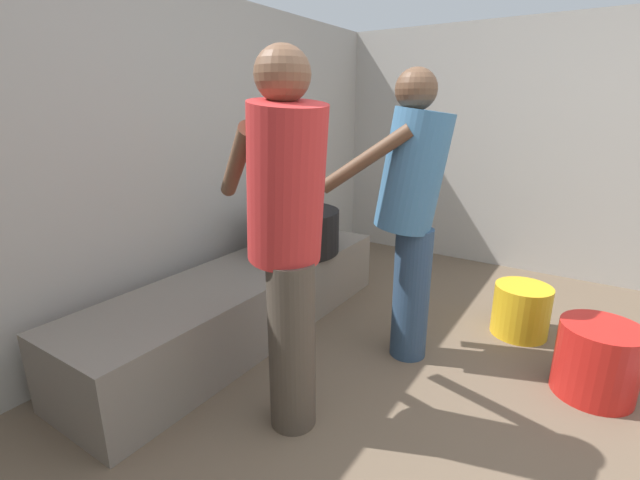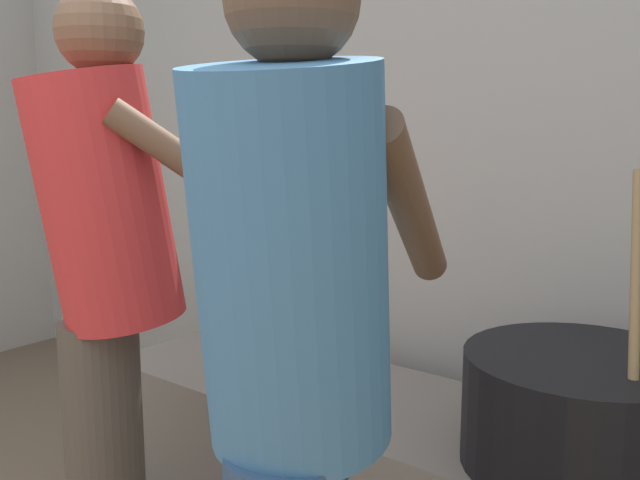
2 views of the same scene
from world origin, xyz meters
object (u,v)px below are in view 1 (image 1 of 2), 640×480
cook_in_blue_shirt (411,203)px  bucket_yellow_plastic (521,310)px  cook_in_red_shirt (287,227)px  cooking_pot_main (296,231)px  bucket_red_plastic (597,360)px

cook_in_blue_shirt → bucket_yellow_plastic: 1.07m
cook_in_red_shirt → cooking_pot_main: bearing=34.5°
cook_in_red_shirt → bucket_yellow_plastic: size_ratio=4.74×
cooking_pot_main → bucket_red_plastic: size_ratio=2.00×
cook_in_blue_shirt → bucket_red_plastic: 1.17m
cook_in_blue_shirt → bucket_red_plastic: cook_in_blue_shirt is taller
cooking_pot_main → cook_in_blue_shirt: (-0.19, -0.88, 0.33)m
cook_in_blue_shirt → bucket_yellow_plastic: cook_in_blue_shirt is taller
cooking_pot_main → cook_in_blue_shirt: cook_in_blue_shirt is taller
bucket_yellow_plastic → cook_in_red_shirt: bearing=152.3°
bucket_yellow_plastic → cook_in_blue_shirt: bearing=139.3°
cooking_pot_main → cook_in_blue_shirt: bearing=-102.1°
cook_in_blue_shirt → cook_in_red_shirt: size_ratio=0.98×
bucket_red_plastic → bucket_yellow_plastic: bearing=42.9°
cook_in_red_shirt → bucket_yellow_plastic: bearing=-27.7°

